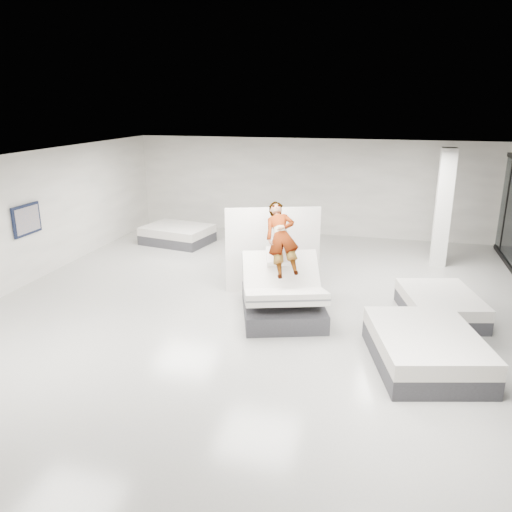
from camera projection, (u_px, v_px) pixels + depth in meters
name	position (u px, v px, depth m)	size (l,w,h in m)	color
room	(258.00, 242.00, 10.22)	(14.00, 14.04, 3.20)	#B6B4AC
hero_bed	(282.00, 297.00, 10.49)	(2.21, 2.55, 1.34)	#3B3B40
person	(281.00, 250.00, 10.52)	(0.65, 0.43, 1.78)	slate
remote	(294.00, 265.00, 10.27)	(0.05, 0.14, 0.03)	black
divider_panel	(273.00, 250.00, 11.72)	(2.22, 0.10, 2.02)	white
flat_bed_right_far	(440.00, 305.00, 10.46)	(1.84, 2.18, 0.52)	#3B3B40
flat_bed_right_near	(425.00, 349.00, 8.52)	(2.18, 2.58, 0.61)	#3B3B40
flat_bed_left_far	(178.00, 234.00, 15.94)	(2.25, 1.85, 0.55)	#3B3B40
column	(443.00, 208.00, 13.42)	(0.40, 0.40, 3.20)	white
wall_poster	(27.00, 220.00, 12.11)	(0.06, 0.95, 0.75)	black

